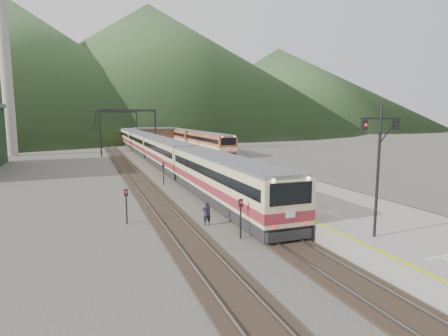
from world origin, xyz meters
name	(u,v)px	position (x,y,z in m)	size (l,w,h in m)	color
ground	(353,285)	(0.00, 0.00, 0.00)	(400.00, 400.00, 0.00)	#47423D
track_main	(162,165)	(0.00, 40.00, 0.07)	(2.60, 200.00, 0.23)	black
track_far	(126,166)	(-5.00, 40.00, 0.07)	(2.60, 200.00, 0.23)	black
track_second	(238,161)	(11.50, 40.00, 0.07)	(2.60, 200.00, 0.23)	black
platform	(205,162)	(5.60, 38.00, 0.50)	(8.00, 100.00, 1.00)	gray
gantry_near	(128,123)	(-2.85, 55.00, 5.59)	(9.55, 0.25, 8.00)	black
gantry_far	(117,121)	(-2.85, 80.00, 5.59)	(9.55, 0.25, 8.00)	black
smokestack	(6,67)	(-22.00, 62.00, 15.00)	(1.80, 1.80, 30.00)	#9E998E
station_shed	(154,134)	(5.60, 78.00, 2.57)	(9.40, 4.40, 3.10)	#4F3528
hill_a	(13,66)	(-40.00, 190.00, 30.00)	(180.00, 180.00, 60.00)	#2E4D23
hill_b	(149,67)	(30.00, 230.00, 37.50)	(220.00, 220.00, 75.00)	#2E4D23
hill_c	(278,88)	(110.00, 210.00, 25.00)	(160.00, 160.00, 50.00)	#2E4D23
main_train	(144,142)	(0.00, 57.46, 2.10)	(3.06, 104.76, 3.73)	beige
second_train	(180,136)	(11.50, 76.08, 2.14)	(3.13, 64.04, 3.81)	#BD542C
signal_mast	(379,158)	(3.11, 2.32, 4.90)	(2.20, 0.32, 6.36)	black
short_signal_a	(241,213)	(-2.02, 7.07, 1.46)	(0.27, 0.23, 2.27)	black
short_signal_b	(163,170)	(-2.80, 25.02, 1.46)	(0.24, 0.18, 2.27)	black
short_signal_c	(126,202)	(-7.73, 12.25, 1.46)	(0.27, 0.24, 2.27)	black
worker	(207,213)	(-3.00, 10.23, 0.76)	(0.56, 0.37, 1.53)	black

